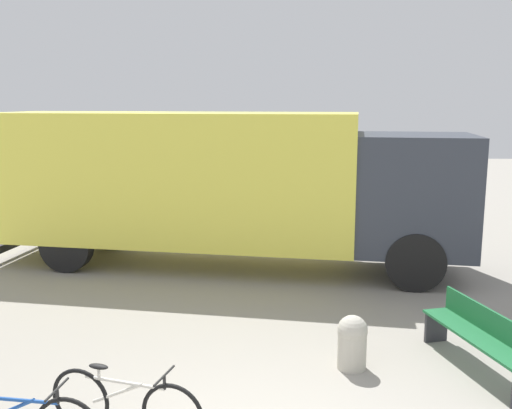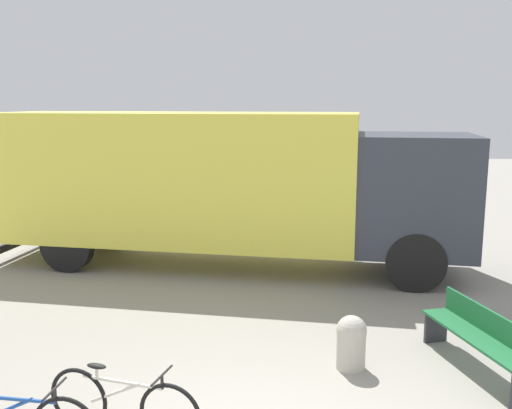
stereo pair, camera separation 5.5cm
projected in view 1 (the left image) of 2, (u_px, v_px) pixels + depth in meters
delivery_truck at (220, 181)px, 11.65m from camera, size 9.86×3.42×3.17m
park_bench at (481, 336)px, 7.23m from camera, size 0.93×1.99×0.80m
bicycle_middle at (125, 405)px, 5.77m from camera, size 1.68×0.58×0.76m
bollard_near_bench at (352, 341)px, 7.29m from camera, size 0.39×0.39×0.71m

